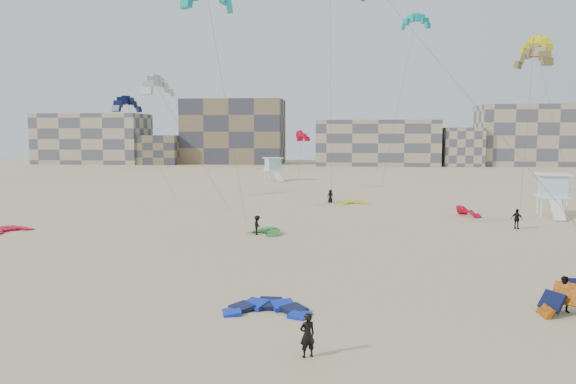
# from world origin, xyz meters

# --- Properties ---
(ground) EXTENTS (320.00, 320.00, 0.00)m
(ground) POSITION_xyz_m (0.00, 0.00, 0.00)
(ground) COLOR tan
(ground) RESTS_ON ground
(kite_ground_blue) EXTENTS (3.84, 4.04, 1.23)m
(kite_ground_blue) POSITION_xyz_m (-1.26, 2.30, 0.00)
(kite_ground_blue) COLOR #0C23EB
(kite_ground_blue) RESTS_ON ground
(kite_ground_red) EXTENTS (4.85, 4.77, 1.25)m
(kite_ground_red) POSITION_xyz_m (-26.77, 21.88, 0.00)
(kite_ground_red) COLOR #E20638
(kite_ground_red) RESTS_ON ground
(kite_ground_green) EXTENTS (4.46, 4.49, 1.70)m
(kite_ground_green) POSITION_xyz_m (-4.49, 23.06, 0.00)
(kite_ground_green) COLOR green
(kite_ground_green) RESTS_ON ground
(kite_ground_red_far) EXTENTS (4.11, 4.03, 3.13)m
(kite_ground_red_far) POSITION_xyz_m (14.89, 35.57, 0.00)
(kite_ground_red_far) COLOR #E20638
(kite_ground_red_far) RESTS_ON ground
(kite_ground_yellow) EXTENTS (4.45, 4.57, 0.83)m
(kite_ground_yellow) POSITION_xyz_m (3.24, 44.66, 0.00)
(kite_ground_yellow) COLOR yellow
(kite_ground_yellow) RESTS_ON ground
(kitesurfer_main) EXTENTS (0.76, 0.67, 1.74)m
(kitesurfer_main) POSITION_xyz_m (1.06, -2.87, 0.87)
(kitesurfer_main) COLOR black
(kitesurfer_main) RESTS_ON ground
(kitesurfer_b) EXTENTS (1.06, 0.98, 1.76)m
(kitesurfer_b) POSITION_xyz_m (12.91, 3.84, 0.88)
(kitesurfer_b) COLOR black
(kitesurfer_b) RESTS_ON ground
(kitesurfer_c) EXTENTS (0.71, 1.12, 1.66)m
(kitesurfer_c) POSITION_xyz_m (-5.06, 22.68, 0.83)
(kitesurfer_c) COLOR black
(kitesurfer_c) RESTS_ON ground
(kitesurfer_d) EXTENTS (1.08, 1.04, 1.81)m
(kitesurfer_d) POSITION_xyz_m (17.63, 28.07, 0.90)
(kitesurfer_d) COLOR black
(kitesurfer_d) RESTS_ON ground
(kitesurfer_e) EXTENTS (0.91, 0.72, 1.62)m
(kitesurfer_e) POSITION_xyz_m (0.36, 45.49, 0.81)
(kitesurfer_e) COLOR black
(kitesurfer_e) RESTS_ON ground
(kitesurfer_f) EXTENTS (0.66, 1.60, 1.68)m
(kitesurfer_f) POSITION_xyz_m (29.36, 55.69, 0.84)
(kitesurfer_f) COLOR black
(kitesurfer_f) RESTS_ON ground
(kite_fly_teal_a) EXTENTS (5.09, 8.25, 18.57)m
(kite_fly_teal_a) POSITION_xyz_m (-7.84, 17.90, 18.30)
(kite_fly_teal_a) COLOR #17A79B
(kite_fly_teal_a) RESTS_ON ground
(kite_fly_grey) EXTENTS (10.90, 6.14, 13.69)m
(kite_fly_grey) POSITION_xyz_m (-17.46, 34.16, 13.26)
(kite_fly_grey) COLOR silver
(kite_fly_grey) RESTS_ON ground
(kite_fly_olive) EXTENTS (5.18, 8.74, 16.03)m
(kite_fly_olive) POSITION_xyz_m (20.09, 33.61, 15.64)
(kite_fly_olive) COLOR brown
(kite_fly_olive) RESTS_ON ground
(kite_fly_yellow) EXTENTS (7.96, 5.32, 19.43)m
(kite_fly_yellow) POSITION_xyz_m (24.88, 48.44, 19.05)
(kite_fly_yellow) COLOR yellow
(kite_fly_yellow) RESTS_ON ground
(kite_fly_navy) EXTENTS (9.87, 6.49, 12.45)m
(kite_fly_navy) POSITION_xyz_m (-25.31, 45.27, 11.99)
(kite_fly_navy) COLOR #0B0F3C
(kite_fly_navy) RESTS_ON ground
(kite_fly_teal_b) EXTENTS (6.47, 4.31, 23.36)m
(kite_fly_teal_b) POSITION_xyz_m (11.21, 54.55, 23.19)
(kite_fly_teal_b) COLOR #17A79B
(kite_fly_teal_b) RESTS_ON ground
(kite_fly_red) EXTENTS (4.40, 5.07, 8.44)m
(kite_fly_red) POSITION_xyz_m (-4.47, 61.66, 8.00)
(kite_fly_red) COLOR #E20638
(kite_fly_red) RESTS_ON ground
(lifeguard_tower_near) EXTENTS (3.56, 6.29, 4.42)m
(lifeguard_tower_near) POSITION_xyz_m (23.66, 36.93, 2.19)
(lifeguard_tower_near) COLOR white
(lifeguard_tower_near) RESTS_ON ground
(lifeguard_tower_far) EXTENTS (4.02, 6.29, 4.20)m
(lifeguard_tower_far) POSITION_xyz_m (-11.08, 77.01, 2.08)
(lifeguard_tower_far) COLOR white
(lifeguard_tower_far) RESTS_ON ground
(condo_west_a) EXTENTS (30.00, 15.00, 14.00)m
(condo_west_a) POSITION_xyz_m (-70.00, 130.00, 7.00)
(condo_west_a) COLOR tan
(condo_west_a) RESTS_ON ground
(condo_west_b) EXTENTS (28.00, 14.00, 18.00)m
(condo_west_b) POSITION_xyz_m (-30.00, 134.00, 9.00)
(condo_west_b) COLOR #756147
(condo_west_b) RESTS_ON ground
(condo_mid) EXTENTS (32.00, 16.00, 12.00)m
(condo_mid) POSITION_xyz_m (10.00, 130.00, 6.00)
(condo_mid) COLOR tan
(condo_mid) RESTS_ON ground
(condo_east) EXTENTS (26.00, 14.00, 16.00)m
(condo_east) POSITION_xyz_m (50.00, 132.00, 8.00)
(condo_east) COLOR tan
(condo_east) RESTS_ON ground
(condo_fill_left) EXTENTS (12.00, 10.00, 8.00)m
(condo_fill_left) POSITION_xyz_m (-50.00, 128.00, 4.00)
(condo_fill_left) COLOR #756147
(condo_fill_left) RESTS_ON ground
(condo_fill_right) EXTENTS (10.00, 10.00, 10.00)m
(condo_fill_right) POSITION_xyz_m (32.00, 128.00, 5.00)
(condo_fill_right) COLOR tan
(condo_fill_right) RESTS_ON ground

